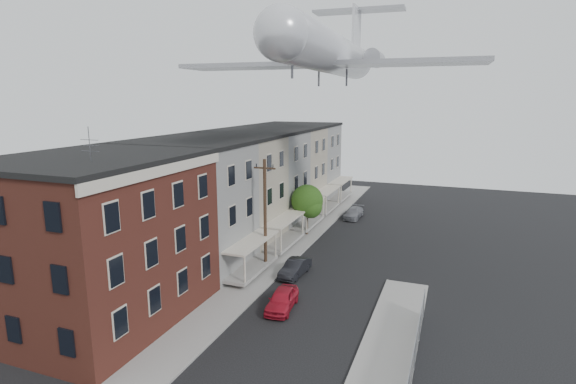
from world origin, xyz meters
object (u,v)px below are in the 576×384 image
object	(u,v)px
car_far	(354,213)
car_near	(282,299)
car_mid	(295,268)
street_tree	(308,202)
airplane	(332,53)
utility_pole	(265,213)

from	to	relation	value
car_far	car_near	bearing A→B (deg)	-85.99
car_near	car_mid	world-z (taller)	car_near
street_tree	airplane	world-z (taller)	airplane
car_mid	airplane	distance (m)	18.00
utility_pole	street_tree	size ratio (longest dim) A/B	1.73
car_near	car_mid	xyz separation A→B (m)	(-1.13, 5.65, -0.03)
utility_pole	street_tree	distance (m)	10.00
street_tree	car_mid	xyz separation A→B (m)	(2.34, -10.32, -2.82)
car_near	utility_pole	bearing A→B (deg)	116.93
car_far	street_tree	bearing A→B (deg)	-106.52
car_far	airplane	world-z (taller)	airplane
street_tree	car_near	distance (m)	16.57
car_mid	car_far	distance (m)	18.61
car_mid	car_far	size ratio (longest dim) A/B	0.91
car_near	car_far	bearing A→B (deg)	86.18
car_mid	car_far	world-z (taller)	car_mid
utility_pole	car_mid	distance (m)	4.86
utility_pole	car_mid	bearing A→B (deg)	-8.40
street_tree	car_far	world-z (taller)	street_tree
street_tree	car_mid	distance (m)	10.95
car_near	airplane	bearing A→B (deg)	86.28
car_mid	airplane	size ratio (longest dim) A/B	0.14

